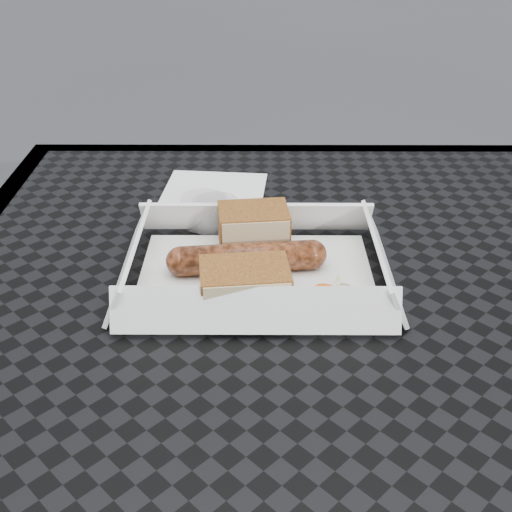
# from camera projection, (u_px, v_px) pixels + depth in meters

# --- Properties ---
(patio_table) EXTENTS (0.80, 0.80, 0.74)m
(patio_table) POSITION_uv_depth(u_px,v_px,m) (348.00, 378.00, 0.60)
(patio_table) COLOR black
(patio_table) RESTS_ON ground
(food_tray) EXTENTS (0.22, 0.15, 0.00)m
(food_tray) POSITION_uv_depth(u_px,v_px,m) (256.00, 276.00, 0.61)
(food_tray) COLOR white
(food_tray) RESTS_ON patio_table
(bratwurst) EXTENTS (0.15, 0.04, 0.03)m
(bratwurst) POSITION_uv_depth(u_px,v_px,m) (247.00, 258.00, 0.61)
(bratwurst) COLOR brown
(bratwurst) RESTS_ON food_tray
(bread_near) EXTENTS (0.07, 0.06, 0.04)m
(bread_near) POSITION_uv_depth(u_px,v_px,m) (254.00, 229.00, 0.64)
(bread_near) COLOR brown
(bread_near) RESTS_ON food_tray
(bread_far) EXTENTS (0.08, 0.06, 0.04)m
(bread_far) POSITION_uv_depth(u_px,v_px,m) (245.00, 287.00, 0.55)
(bread_far) COLOR brown
(bread_far) RESTS_ON food_tray
(veg_garnish) EXTENTS (0.03, 0.03, 0.00)m
(veg_garnish) POSITION_uv_depth(u_px,v_px,m) (337.00, 295.00, 0.58)
(veg_garnish) COLOR #E6520A
(veg_garnish) RESTS_ON food_tray
(napkin) EXTENTS (0.13, 0.13, 0.00)m
(napkin) POSITION_uv_depth(u_px,v_px,m) (213.00, 193.00, 0.77)
(napkin) COLOR white
(napkin) RESTS_ON patio_table
(condiment_cup_sauce) EXTENTS (0.05, 0.05, 0.03)m
(condiment_cup_sauce) POSITION_uv_depth(u_px,v_px,m) (204.00, 210.00, 0.70)
(condiment_cup_sauce) COLOR maroon
(condiment_cup_sauce) RESTS_ON patio_table
(condiment_cup_empty) EXTENTS (0.05, 0.05, 0.03)m
(condiment_cup_empty) POSITION_uv_depth(u_px,v_px,m) (216.00, 214.00, 0.69)
(condiment_cup_empty) COLOR silver
(condiment_cup_empty) RESTS_ON patio_table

